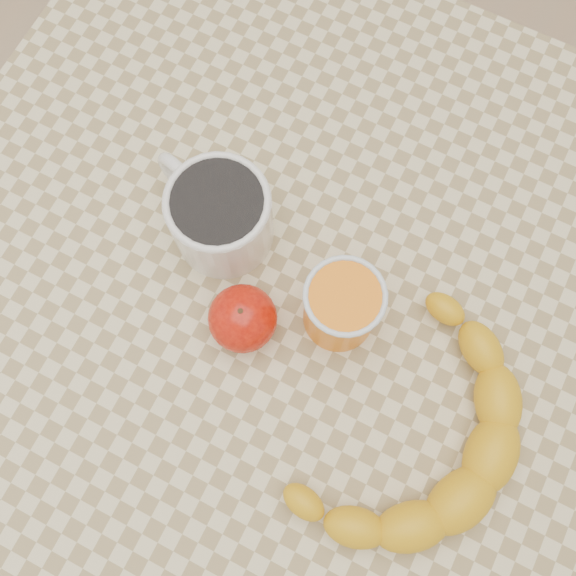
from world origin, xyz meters
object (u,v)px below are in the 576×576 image
at_px(coffee_mug, 219,214).
at_px(orange_juice_glass, 342,307).
at_px(table, 288,313).
at_px(apple, 243,318).
at_px(banana, 414,439).

relative_size(coffee_mug, orange_juice_glass, 1.72).
relative_size(table, orange_juice_glass, 9.22).
height_order(table, coffee_mug, coffee_mug).
bearing_deg(apple, table, 64.20).
height_order(orange_juice_glass, banana, orange_juice_glass).
height_order(coffee_mug, apple, coffee_mug).
bearing_deg(coffee_mug, orange_juice_glass, -11.36).
xyz_separation_m(table, banana, (0.17, -0.08, 0.11)).
bearing_deg(coffee_mug, apple, -49.69).
bearing_deg(table, banana, -24.54).
relative_size(table, apple, 11.04).
relative_size(apple, banana, 0.20).
distance_m(apple, banana, 0.19).
xyz_separation_m(coffee_mug, orange_juice_glass, (0.14, -0.03, -0.00)).
distance_m(coffee_mug, orange_juice_glass, 0.15).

